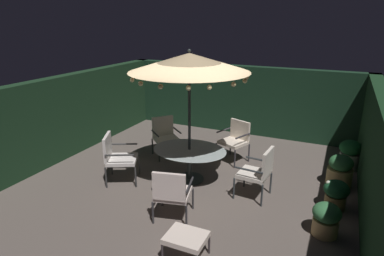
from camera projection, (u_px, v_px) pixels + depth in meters
name	position (u px, v px, depth m)	size (l,w,h in m)	color
ground_plane	(191.00, 180.00, 7.13)	(7.14, 7.35, 0.02)	#60554E
hedge_backdrop_rear	(241.00, 100.00, 9.84)	(7.14, 0.30, 2.01)	black
hedge_backdrop_left	(66.00, 116.00, 8.16)	(0.30, 7.35, 2.01)	#18321D
hedge_backdrop_right	(378.00, 165.00, 5.45)	(0.30, 7.35, 2.01)	#16341C
patio_dining_table	(190.00, 155.00, 6.96)	(1.58, 1.27, 0.70)	#2A3130
patio_umbrella	(189.00, 63.00, 6.35)	(2.39, 2.39, 2.76)	#2A3031
patio_chair_north	(117.00, 155.00, 6.90)	(0.85, 0.85, 1.04)	#313131
patio_chair_northeast	(172.00, 191.00, 5.55)	(0.73, 0.73, 0.96)	#2D2B2E
patio_chair_east	(259.00, 170.00, 6.24)	(0.63, 0.63, 1.02)	#2B3134
patio_chair_southeast	(236.00, 138.00, 7.94)	(0.78, 0.75, 0.98)	#302F34
patio_chair_south	(165.00, 134.00, 8.27)	(0.81, 0.82, 0.97)	#2D322F
ottoman_footrest	(186.00, 238.00, 4.70)	(0.58, 0.48, 0.38)	#312A2D
potted_plant_back_left	(326.00, 218.00, 5.23)	(0.44, 0.44, 0.56)	tan
potted_plant_back_center	(350.00, 154.00, 7.53)	(0.49, 0.49, 0.69)	beige
potted_plant_front_corner	(340.00, 171.00, 6.77)	(0.50, 0.50, 0.68)	tan
potted_plant_left_far	(336.00, 193.00, 5.97)	(0.45, 0.45, 0.54)	olive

